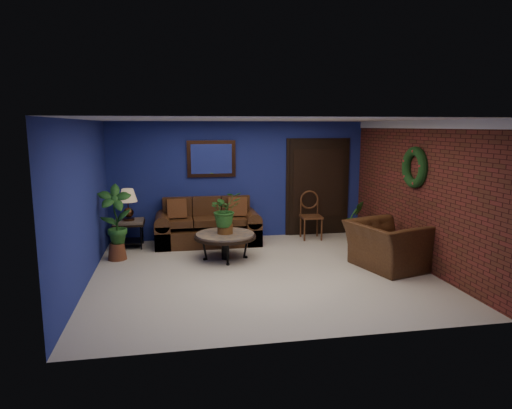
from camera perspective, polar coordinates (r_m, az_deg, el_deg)
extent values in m
plane|color=beige|center=(7.68, 0.72, -8.44)|extent=(5.50, 5.50, 0.00)
cube|color=navy|center=(9.83, -2.08, 3.05)|extent=(5.50, 0.04, 2.50)
cube|color=navy|center=(7.37, -20.72, 0.16)|extent=(0.04, 5.00, 2.50)
cube|color=maroon|center=(8.36, 19.57, 1.29)|extent=(0.04, 5.00, 2.50)
cube|color=silver|center=(7.30, 0.76, 10.55)|extent=(5.50, 5.00, 0.02)
cube|color=white|center=(8.27, 19.86, 9.41)|extent=(0.03, 5.00, 0.14)
cube|color=#3E2212|center=(9.68, -5.60, 5.70)|extent=(1.02, 0.06, 0.77)
cube|color=black|center=(10.23, 7.71, 2.10)|extent=(1.44, 0.06, 2.18)
torus|color=black|center=(8.32, 19.22, 4.40)|extent=(0.16, 0.72, 0.72)
cube|color=#482B14|center=(9.45, -6.02, -3.91)|extent=(2.12, 0.92, 0.35)
cube|color=#482B14|center=(9.71, -6.21, -1.62)|extent=(1.81, 0.25, 0.87)
cube|color=#482B14|center=(9.30, -9.75, -2.18)|extent=(0.59, 0.63, 0.14)
cube|color=#482B14|center=(9.32, -6.03, -2.06)|extent=(0.59, 0.63, 0.14)
cube|color=#482B14|center=(9.39, -2.34, -1.93)|extent=(0.59, 0.63, 0.14)
cube|color=#482B14|center=(9.41, -11.55, -3.69)|extent=(0.31, 0.92, 0.48)
cube|color=#482B14|center=(9.54, -0.58, -3.30)|extent=(0.31, 0.92, 0.48)
cube|color=#5D3117|center=(9.29, -9.88, -0.53)|extent=(0.39, 0.12, 0.39)
cube|color=#5D3117|center=(9.38, -2.31, -0.29)|extent=(0.39, 0.12, 0.39)
cylinder|color=#4A4441|center=(8.30, -3.88, -3.80)|extent=(1.06, 1.06, 0.05)
cylinder|color=black|center=(8.31, -3.87, -4.03)|extent=(1.12, 1.12, 0.05)
cylinder|color=black|center=(8.36, -3.86, -5.40)|extent=(0.14, 0.14, 0.43)
cube|color=#4A4441|center=(9.44, -15.60, -2.05)|extent=(0.57, 0.57, 0.05)
cube|color=black|center=(9.45, -15.59, -2.29)|extent=(0.60, 0.60, 0.04)
cube|color=black|center=(9.53, -15.49, -4.43)|extent=(0.51, 0.51, 0.03)
cylinder|color=black|center=(9.29, -17.12, -3.97)|extent=(0.03, 0.03, 0.52)
cylinder|color=black|center=(9.25, -14.18, -3.90)|extent=(0.03, 0.03, 0.52)
cylinder|color=black|center=(9.75, -16.80, -3.31)|extent=(0.03, 0.03, 0.52)
cylinder|color=black|center=(9.71, -14.00, -3.24)|extent=(0.03, 0.03, 0.52)
cylinder|color=#3E2212|center=(9.43, -15.61, -1.77)|extent=(0.22, 0.22, 0.05)
sphere|color=#3E2212|center=(9.41, -15.64, -1.11)|extent=(0.20, 0.20, 0.20)
cylinder|color=#3E2212|center=(9.38, -15.69, -0.12)|extent=(0.02, 0.02, 0.26)
cone|color=tan|center=(9.35, -15.74, 0.98)|extent=(0.37, 0.37, 0.26)
cube|color=#522C17|center=(9.84, 6.92, -1.54)|extent=(0.46, 0.46, 0.04)
torus|color=#522C17|center=(9.97, 6.68, 0.59)|extent=(0.41, 0.06, 0.41)
cylinder|color=#522C17|center=(9.68, 6.08, -3.24)|extent=(0.04, 0.04, 0.46)
cylinder|color=#522C17|center=(9.77, 8.21, -3.17)|extent=(0.04, 0.04, 0.46)
cylinder|color=#522C17|center=(10.03, 5.60, -2.77)|extent=(0.04, 0.04, 0.46)
cylinder|color=#522C17|center=(10.12, 7.66, -2.70)|extent=(0.04, 0.04, 0.46)
imported|color=#482B14|center=(8.10, 16.10, -4.94)|extent=(1.35, 1.46, 0.79)
cylinder|color=#5C3617|center=(8.27, -3.88, -3.02)|extent=(0.28, 0.28, 0.18)
imported|color=#194C17|center=(8.20, -3.91, -0.59)|extent=(0.71, 0.67, 0.63)
cylinder|color=#5C3617|center=(9.94, 12.18, -3.84)|extent=(0.26, 0.26, 0.20)
imported|color=#194C17|center=(9.85, 12.26, -1.57)|extent=(0.43, 0.37, 0.70)
cylinder|color=brown|center=(8.72, -16.96, -5.62)|extent=(0.34, 0.34, 0.30)
imported|color=#194C17|center=(8.57, -17.18, -1.35)|extent=(0.61, 0.44, 1.12)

